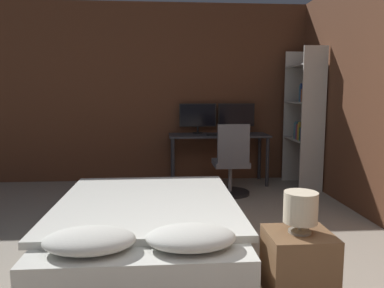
% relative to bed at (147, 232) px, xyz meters
% --- Properties ---
extents(wall_back, '(12.00, 0.06, 2.70)m').
position_rel_bed_xyz_m(wall_back, '(0.54, 2.91, 1.11)').
color(wall_back, brown).
rests_on(wall_back, ground_plane).
extents(bed, '(1.46, 2.04, 0.54)m').
position_rel_bed_xyz_m(bed, '(0.00, 0.00, 0.00)').
color(bed, '#846647').
rests_on(bed, ground_plane).
extents(nightstand, '(0.39, 0.36, 0.50)m').
position_rel_bed_xyz_m(nightstand, '(0.97, -0.78, 0.01)').
color(nightstand, brown).
rests_on(nightstand, ground_plane).
extents(bedside_lamp, '(0.20, 0.20, 0.25)m').
position_rel_bed_xyz_m(bedside_lamp, '(0.97, -0.78, 0.42)').
color(bedside_lamp, gray).
rests_on(bedside_lamp, nightstand).
extents(desk, '(1.47, 0.55, 0.75)m').
position_rel_bed_xyz_m(desk, '(0.96, 2.56, 0.41)').
color(desk, '#38383D').
rests_on(desk, ground_plane).
extents(monitor_left, '(0.56, 0.16, 0.45)m').
position_rel_bed_xyz_m(monitor_left, '(0.66, 2.74, 0.77)').
color(monitor_left, black).
rests_on(monitor_left, desk).
extents(monitor_right, '(0.56, 0.16, 0.45)m').
position_rel_bed_xyz_m(monitor_right, '(1.25, 2.74, 0.77)').
color(monitor_right, black).
rests_on(monitor_right, desk).
extents(keyboard, '(0.39, 0.13, 0.02)m').
position_rel_bed_xyz_m(keyboard, '(0.96, 2.39, 0.52)').
color(keyboard, black).
rests_on(keyboard, desk).
extents(computer_mouse, '(0.07, 0.05, 0.04)m').
position_rel_bed_xyz_m(computer_mouse, '(1.24, 2.39, 0.53)').
color(computer_mouse, black).
rests_on(computer_mouse, desk).
extents(office_chair, '(0.52, 0.52, 0.96)m').
position_rel_bed_xyz_m(office_chair, '(1.03, 1.90, 0.14)').
color(office_chair, black).
rests_on(office_chair, ground_plane).
extents(bookshelf, '(0.33, 0.76, 1.97)m').
position_rel_bed_xyz_m(bookshelf, '(2.15, 2.25, 0.81)').
color(bookshelf, beige).
rests_on(bookshelf, ground_plane).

